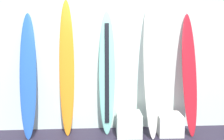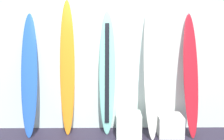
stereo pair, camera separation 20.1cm
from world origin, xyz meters
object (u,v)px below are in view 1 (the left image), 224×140
object	(u,v)px
display_block_left	(129,124)
surfboard_seafoam	(107,74)
display_block_center	(169,124)
surfboard_cobalt	(28,76)
surfboard_ivory	(151,71)
surfboard_crimson	(189,74)
surfboard_sunset	(67,68)

from	to	relation	value
display_block_left	surfboard_seafoam	bearing A→B (deg)	156.54
display_block_left	display_block_center	xyz separation A→B (m)	(0.65, 0.01, -0.02)
surfboard_cobalt	surfboard_seafoam	xyz separation A→B (m)	(1.21, 0.06, 0.00)
surfboard_cobalt	surfboard_ivory	bearing A→B (deg)	-1.80
surfboard_seafoam	surfboard_ivory	distance (m)	0.69
surfboard_cobalt	surfboard_seafoam	bearing A→B (deg)	3.06
surfboard_ivory	surfboard_crimson	bearing A→B (deg)	3.87
surfboard_sunset	display_block_left	xyz separation A→B (m)	(0.96, -0.14, -0.88)
surfboard_crimson	surfboard_sunset	bearing A→B (deg)	177.76
surfboard_sunset	surfboard_ivory	size ratio (longest dim) A/B	1.02
surfboard_cobalt	surfboard_seafoam	world-z (taller)	surfboard_seafoam
display_block_left	surfboard_sunset	bearing A→B (deg)	171.67
surfboard_ivory	display_block_left	xyz separation A→B (m)	(-0.34, -0.02, -0.84)
surfboard_cobalt	display_block_center	bearing A→B (deg)	-1.93
surfboard_seafoam	display_block_left	bearing A→B (deg)	-23.46
surfboard_cobalt	surfboard_ivory	xyz separation A→B (m)	(1.88, -0.06, 0.07)
surfboard_crimson	display_block_left	xyz separation A→B (m)	(-0.97, -0.07, -0.78)
surfboard_sunset	display_block_center	bearing A→B (deg)	-4.71
surfboard_sunset	surfboard_crimson	bearing A→B (deg)	-2.24
surfboard_sunset	surfboard_ivory	distance (m)	1.31
surfboard_seafoam	display_block_left	distance (m)	0.86
surfboard_seafoam	surfboard_cobalt	bearing A→B (deg)	-176.94
surfboard_crimson	surfboard_ivory	bearing A→B (deg)	-176.13
surfboard_cobalt	display_block_center	distance (m)	2.34
surfboard_sunset	surfboard_crimson	world-z (taller)	surfboard_sunset
surfboard_crimson	display_block_center	distance (m)	0.86
surfboard_ivory	display_block_center	bearing A→B (deg)	-2.72
surfboard_seafoam	surfboard_crimson	distance (m)	1.31
surfboard_sunset	surfboard_crimson	xyz separation A→B (m)	(1.93, -0.08, -0.10)
surfboard_sunset	surfboard_seafoam	xyz separation A→B (m)	(0.63, 0.01, -0.10)
surfboard_seafoam	display_block_center	world-z (taller)	surfboard_seafoam
surfboard_sunset	surfboard_cobalt	bearing A→B (deg)	-174.24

